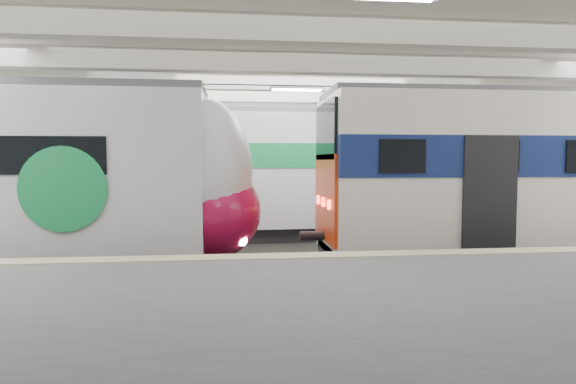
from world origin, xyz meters
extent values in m
cube|color=black|center=(0.00, 0.00, -0.05)|extent=(36.00, 24.00, 0.10)
cube|color=silver|center=(0.00, 0.00, 5.55)|extent=(36.00, 24.00, 0.20)
cube|color=beige|center=(0.00, 10.00, 2.75)|extent=(30.00, 0.10, 5.50)
cube|color=#525254|center=(0.00, -6.50, 0.55)|extent=(30.00, 7.00, 1.10)
cube|color=#C5B28B|center=(0.00, -3.25, 1.11)|extent=(30.00, 0.50, 0.02)
cube|color=beige|center=(-3.00, 3.00, 2.75)|extent=(0.50, 0.50, 5.50)
cube|color=beige|center=(5.00, 3.00, 2.75)|extent=(0.50, 0.50, 5.50)
cube|color=beige|center=(0.00, 0.00, 5.25)|extent=(30.00, 18.00, 0.50)
cube|color=#59544C|center=(0.00, 0.00, 0.08)|extent=(30.00, 1.52, 0.16)
cube|color=#59544C|center=(0.00, 5.50, 0.08)|extent=(30.00, 1.52, 0.16)
cylinder|color=black|center=(0.00, 0.00, 4.70)|extent=(30.00, 0.03, 0.03)
cylinder|color=black|center=(0.00, 5.50, 4.70)|extent=(30.00, 0.03, 0.03)
cube|color=white|center=(0.00, -2.00, 4.92)|extent=(26.00, 8.40, 0.12)
ellipsoid|color=silver|center=(-2.50, 0.00, 2.45)|extent=(2.30, 2.85, 3.83)
ellipsoid|color=#A10D39|center=(-2.38, 0.00, 1.59)|extent=(2.44, 2.90, 2.34)
cylinder|color=#1A914D|center=(-5.36, -1.48, 2.26)|extent=(1.80, 0.06, 1.80)
cube|color=#C2340C|center=(0.48, 0.00, 1.92)|extent=(0.08, 2.59, 2.17)
cube|color=black|center=(0.48, 0.00, 3.58)|extent=(0.08, 2.44, 1.42)
cube|color=silver|center=(-6.08, 5.50, 2.50)|extent=(14.84, 3.62, 4.00)
cube|color=#1A914D|center=(-6.08, 5.50, 3.02)|extent=(14.88, 3.69, 0.84)
cube|color=#4C4C51|center=(-6.08, 5.50, 4.60)|extent=(14.82, 3.10, 0.16)
cube|color=black|center=(-6.08, 5.50, 0.30)|extent=(14.83, 3.31, 0.60)
camera|label=1|loc=(-1.80, -11.92, 2.86)|focal=30.00mm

